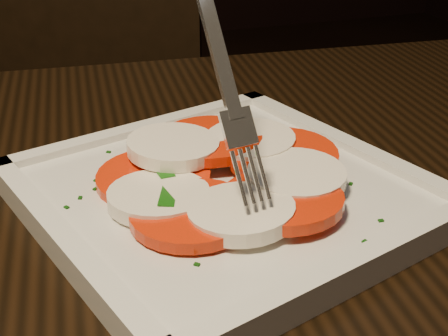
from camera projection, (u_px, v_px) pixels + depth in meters
The scene contains 4 objects.
chair at pixel (82, 124), 1.13m from camera, with size 0.54×0.54×0.93m.
plate at pixel (224, 196), 0.45m from camera, with size 0.26×0.26×0.01m, color silver.
caprese_salad at pixel (224, 174), 0.44m from camera, with size 0.21×0.20×0.02m.
fork at pixel (208, 44), 0.40m from camera, with size 0.04×0.11×0.17m, color white, non-canonical shape.
Camera 1 is at (-0.08, -0.47, 0.98)m, focal length 50.00 mm.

